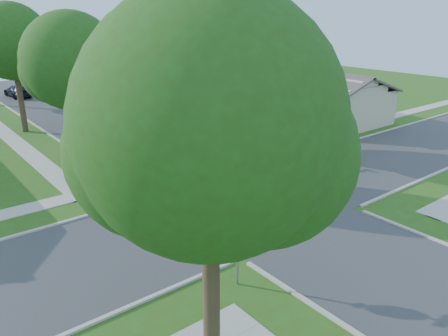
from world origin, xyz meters
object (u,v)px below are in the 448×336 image
(stop_sign_sw, at_px, (238,231))
(tree_sw_corner, at_px, (212,136))
(tree_e_mid, at_px, (130,43))
(tree_e_far, at_px, (75,39))
(car_curb_east, at_px, (131,115))
(tree_e_near, at_px, (215,63))
(house_ne_near, at_px, (303,100))
(tree_w_mid, at_px, (13,45))
(car_driveway, at_px, (248,139))
(car_curb_west, at_px, (18,91))
(stop_sign_ne, at_px, (257,129))
(tree_ne_corner, at_px, (284,69))
(house_ne_far, at_px, (188,77))
(tree_w_near, at_px, (73,66))

(stop_sign_sw, height_order, tree_sw_corner, tree_sw_corner)
(tree_e_mid, xyz_separation_m, tree_e_far, (-0.00, 13.00, -0.27))
(tree_sw_corner, bearing_deg, stop_sign_sw, 39.97)
(tree_e_far, bearing_deg, car_curb_east, -95.78)
(tree_e_far, relative_size, car_curb_east, 2.34)
(tree_e_far, relative_size, tree_sw_corner, 0.91)
(tree_e_near, height_order, house_ne_near, tree_e_near)
(tree_w_mid, xyz_separation_m, car_driveway, (10.64, -14.09, -5.81))
(tree_e_mid, bearing_deg, car_driveway, -84.96)
(car_driveway, height_order, car_curb_west, car_driveway)
(car_curb_east, bearing_deg, stop_sign_ne, -83.29)
(tree_ne_corner, bearing_deg, house_ne_near, 35.18)
(tree_e_near, xyz_separation_m, tree_e_mid, (0.01, 12.00, 0.61))
(tree_w_mid, height_order, car_curb_east, tree_w_mid)
(tree_w_mid, bearing_deg, tree_e_mid, -0.00)
(tree_sw_corner, bearing_deg, car_driveway, 46.00)
(tree_e_near, relative_size, tree_e_mid, 0.90)
(car_curb_west, bearing_deg, tree_w_mid, 73.81)
(house_ne_near, xyz_separation_m, car_driveway, (-9.99, -4.08, -0.84))
(stop_sign_sw, xyz_separation_m, tree_ne_corner, (11.06, 8.91, 3.56))
(tree_e_mid, height_order, house_ne_near, tree_e_mid)
(tree_w_mid, xyz_separation_m, tree_sw_corner, (-2.80, -28.00, -0.23))
(house_ne_far, bearing_deg, stop_sign_sw, -121.55)
(house_ne_near, relative_size, house_ne_far, 1.00)
(tree_ne_corner, xyz_separation_m, car_driveway, (-0.36, 2.71, -4.92))
(tree_ne_corner, relative_size, car_curb_east, 2.32)
(car_driveway, bearing_deg, house_ne_near, -65.30)
(house_ne_far, bearing_deg, tree_e_near, -119.35)
(stop_sign_sw, distance_m, tree_w_mid, 26.09)
(stop_sign_sw, relative_size, tree_w_mid, 0.31)
(stop_sign_sw, bearing_deg, tree_ne_corner, 38.84)
(car_driveway, bearing_deg, tree_e_mid, 7.54)
(tree_e_far, distance_m, house_ne_far, 13.09)
(tree_ne_corner, bearing_deg, tree_w_near, 156.44)
(tree_w_near, xyz_separation_m, car_curb_west, (3.44, 27.60, -5.45))
(house_ne_near, bearing_deg, car_curb_east, 149.10)
(tree_e_far, relative_size, car_curb_west, 1.90)
(tree_sw_corner, height_order, house_ne_near, tree_sw_corner)
(tree_w_mid, relative_size, car_curb_west, 2.08)
(stop_sign_sw, distance_m, tree_e_mid, 27.71)
(tree_e_near, relative_size, car_curb_west, 1.80)
(tree_sw_corner, height_order, house_ne_far, tree_sw_corner)
(tree_e_mid, bearing_deg, house_ne_near, -41.70)
(tree_e_far, xyz_separation_m, car_driveway, (1.25, -27.09, -5.30))
(stop_sign_ne, height_order, car_curb_west, stop_sign_ne)
(stop_sign_ne, relative_size, tree_e_near, 0.36)
(car_curb_west, bearing_deg, car_curb_east, 100.01)
(tree_e_far, xyz_separation_m, house_ne_far, (11.24, -5.01, -4.46))
(tree_w_mid, distance_m, house_ne_far, 22.68)
(tree_e_far, relative_size, tree_ne_corner, 1.01)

